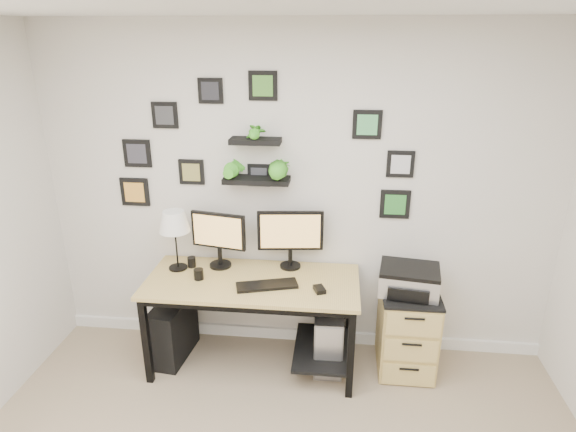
# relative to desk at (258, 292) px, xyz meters

# --- Properties ---
(room) EXTENTS (4.00, 4.00, 4.00)m
(room) POSITION_rel_desk_xyz_m (0.27, 0.32, -0.58)
(room) COLOR tan
(room) RESTS_ON ground
(desk) EXTENTS (1.60, 0.70, 0.75)m
(desk) POSITION_rel_desk_xyz_m (0.00, 0.00, 0.00)
(desk) COLOR tan
(desk) RESTS_ON ground
(monitor_left) EXTENTS (0.44, 0.20, 0.45)m
(monitor_left) POSITION_rel_desk_xyz_m (-0.33, 0.16, 0.39)
(monitor_left) COLOR black
(monitor_left) RESTS_ON desk
(monitor_right) EXTENTS (0.51, 0.18, 0.47)m
(monitor_right) POSITION_rel_desk_xyz_m (0.23, 0.21, 0.40)
(monitor_right) COLOR black
(monitor_right) RESTS_ON desk
(keyboard) EXTENTS (0.47, 0.26, 0.02)m
(keyboard) POSITION_rel_desk_xyz_m (0.09, -0.12, 0.13)
(keyboard) COLOR black
(keyboard) RESTS_ON desk
(mouse) EXTENTS (0.10, 0.12, 0.03)m
(mouse) POSITION_rel_desk_xyz_m (0.48, -0.15, 0.14)
(mouse) COLOR black
(mouse) RESTS_ON desk
(table_lamp) EXTENTS (0.24, 0.24, 0.48)m
(table_lamp) POSITION_rel_desk_xyz_m (-0.65, 0.09, 0.51)
(table_lamp) COLOR black
(table_lamp) RESTS_ON desk
(mug) EXTENTS (0.07, 0.07, 0.08)m
(mug) POSITION_rel_desk_xyz_m (-0.44, -0.06, 0.16)
(mug) COLOR black
(mug) RESTS_ON desk
(pen_cup) EXTENTS (0.06, 0.06, 0.08)m
(pen_cup) POSITION_rel_desk_xyz_m (-0.55, 0.13, 0.17)
(pen_cup) COLOR black
(pen_cup) RESTS_ON desk
(pc_tower_black) EXTENTS (0.27, 0.51, 0.49)m
(pc_tower_black) POSITION_rel_desk_xyz_m (-0.70, -0.00, -0.38)
(pc_tower_black) COLOR black
(pc_tower_black) RESTS_ON ground
(pc_tower_grey) EXTENTS (0.23, 0.50, 0.49)m
(pc_tower_grey) POSITION_rel_desk_xyz_m (0.55, 0.04, -0.38)
(pc_tower_grey) COLOR gray
(pc_tower_grey) RESTS_ON ground
(file_cabinet) EXTENTS (0.43, 0.53, 0.67)m
(file_cabinet) POSITION_rel_desk_xyz_m (1.15, 0.06, -0.29)
(file_cabinet) COLOR tan
(file_cabinet) RESTS_ON ground
(printer) EXTENTS (0.47, 0.40, 0.19)m
(printer) POSITION_rel_desk_xyz_m (1.13, 0.06, 0.14)
(printer) COLOR silver
(printer) RESTS_ON file_cabinet
(wall_decor) EXTENTS (2.29, 0.18, 1.08)m
(wall_decor) POSITION_rel_desk_xyz_m (-0.04, 0.26, 1.02)
(wall_decor) COLOR black
(wall_decor) RESTS_ON ground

